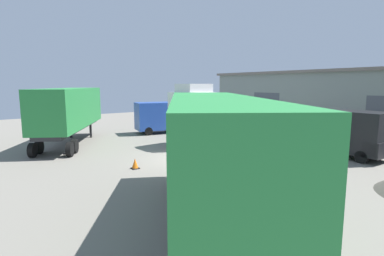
{
  "coord_description": "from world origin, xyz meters",
  "views": [
    {
      "loc": [
        14.35,
        -9.83,
        4.41
      ],
      "look_at": [
        -1.19,
        1.56,
        1.6
      ],
      "focal_mm": 28.0,
      "sensor_mm": 36.0,
      "label": 1
    }
  ],
  "objects_px": {
    "tractor_unit_white": "(196,118)",
    "container_trailer_green": "(214,145)",
    "container_trailer_grey": "(69,109)",
    "traffic_cone": "(135,164)",
    "delivery_van_blue": "(168,116)",
    "delivery_van_black": "(344,131)"
  },
  "relations": [
    {
      "from": "container_trailer_green",
      "to": "traffic_cone",
      "type": "bearing_deg",
      "value": 27.31
    },
    {
      "from": "delivery_van_blue",
      "to": "traffic_cone",
      "type": "bearing_deg",
      "value": -117.65
    },
    {
      "from": "traffic_cone",
      "to": "container_trailer_grey",
      "type": "bearing_deg",
      "value": -173.83
    },
    {
      "from": "traffic_cone",
      "to": "delivery_van_blue",
      "type": "bearing_deg",
      "value": 139.84
    },
    {
      "from": "container_trailer_grey",
      "to": "delivery_van_blue",
      "type": "xyz_separation_m",
      "value": [
        -0.44,
        8.8,
        -1.1
      ]
    },
    {
      "from": "container_trailer_green",
      "to": "container_trailer_grey",
      "type": "height_order",
      "value": "container_trailer_grey"
    },
    {
      "from": "container_trailer_grey",
      "to": "delivery_van_blue",
      "type": "bearing_deg",
      "value": -56.56
    },
    {
      "from": "tractor_unit_white",
      "to": "traffic_cone",
      "type": "relative_size",
      "value": 12.1
    },
    {
      "from": "delivery_van_black",
      "to": "traffic_cone",
      "type": "bearing_deg",
      "value": -110.65
    },
    {
      "from": "tractor_unit_white",
      "to": "delivery_van_blue",
      "type": "bearing_deg",
      "value": -20.01
    },
    {
      "from": "container_trailer_green",
      "to": "delivery_van_blue",
      "type": "height_order",
      "value": "container_trailer_green"
    },
    {
      "from": "delivery_van_blue",
      "to": "tractor_unit_white",
      "type": "bearing_deg",
      "value": -93.51
    },
    {
      "from": "tractor_unit_white",
      "to": "traffic_cone",
      "type": "bearing_deg",
      "value": 108.24
    },
    {
      "from": "delivery_van_blue",
      "to": "delivery_van_black",
      "type": "distance_m",
      "value": 14.81
    },
    {
      "from": "tractor_unit_white",
      "to": "container_trailer_grey",
      "type": "bearing_deg",
      "value": 42.58
    },
    {
      "from": "tractor_unit_white",
      "to": "container_trailer_green",
      "type": "xyz_separation_m",
      "value": [
        9.71,
        -6.66,
        0.48
      ]
    },
    {
      "from": "container_trailer_green",
      "to": "delivery_van_black",
      "type": "height_order",
      "value": "container_trailer_green"
    },
    {
      "from": "tractor_unit_white",
      "to": "delivery_van_black",
      "type": "xyz_separation_m",
      "value": [
        7.38,
        5.88,
        -0.57
      ]
    },
    {
      "from": "tractor_unit_white",
      "to": "container_trailer_green",
      "type": "relative_size",
      "value": 0.67
    },
    {
      "from": "delivery_van_black",
      "to": "traffic_cone",
      "type": "relative_size",
      "value": 9.53
    },
    {
      "from": "container_trailer_grey",
      "to": "traffic_cone",
      "type": "xyz_separation_m",
      "value": [
        8.85,
        0.96,
        -2.37
      ]
    },
    {
      "from": "container_trailer_green",
      "to": "delivery_van_black",
      "type": "bearing_deg",
      "value": -46.0
    }
  ]
}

